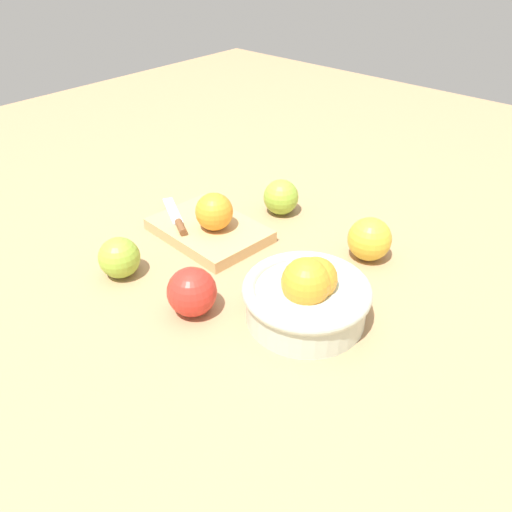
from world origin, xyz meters
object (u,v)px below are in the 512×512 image
(orange_on_board, at_px, (213,212))
(knife, at_px, (177,220))
(apple_back_right, at_px, (119,258))
(apple_front_left, at_px, (370,239))
(bowl, at_px, (307,296))
(apple_back_center, at_px, (192,292))
(apple_front_right, at_px, (281,197))
(cutting_board, at_px, (208,231))

(orange_on_board, relative_size, knife, 0.49)
(knife, bearing_deg, apple_back_right, 102.29)
(apple_back_right, xyz_separation_m, apple_front_left, (-0.29, -0.33, 0.00))
(bowl, distance_m, knife, 0.34)
(orange_on_board, relative_size, apple_back_center, 0.91)
(knife, bearing_deg, apple_front_left, -152.31)
(knife, bearing_deg, orange_on_board, -157.14)
(apple_back_center, xyz_separation_m, apple_front_left, (-0.12, -0.31, 0.00))
(apple_back_center, bearing_deg, knife, -35.74)
(orange_on_board, xyz_separation_m, knife, (0.07, 0.03, -0.03))
(knife, height_order, apple_back_center, apple_back_center)
(orange_on_board, height_order, apple_back_center, orange_on_board)
(apple_front_right, bearing_deg, knife, 62.89)
(orange_on_board, distance_m, apple_front_left, 0.29)
(apple_front_right, relative_size, apple_back_center, 0.93)
(apple_front_right, xyz_separation_m, apple_back_right, (0.06, 0.35, -0.00))
(cutting_board, height_order, orange_on_board, orange_on_board)
(cutting_board, distance_m, apple_front_left, 0.30)
(bowl, relative_size, knife, 1.36)
(orange_on_board, height_order, knife, orange_on_board)
(cutting_board, relative_size, apple_back_right, 3.05)
(cutting_board, height_order, apple_back_center, apple_back_center)
(apple_back_center, distance_m, apple_back_right, 0.17)
(apple_back_right, distance_m, apple_front_left, 0.44)
(orange_on_board, distance_m, apple_back_center, 0.22)
(apple_front_left, bearing_deg, apple_back_right, 48.72)
(bowl, distance_m, apple_back_center, 0.18)
(knife, xyz_separation_m, apple_front_left, (-0.32, -0.17, 0.01))
(bowl, bearing_deg, apple_back_right, 21.30)
(bowl, xyz_separation_m, knife, (0.34, -0.04, -0.02))
(knife, relative_size, apple_front_right, 2.00)
(bowl, relative_size, apple_back_right, 2.76)
(apple_back_center, bearing_deg, apple_back_right, 5.22)
(apple_back_right, height_order, apple_front_left, apple_front_left)
(apple_back_center, bearing_deg, apple_front_left, -111.44)
(apple_front_right, bearing_deg, apple_front_left, 173.76)
(bowl, xyz_separation_m, apple_front_left, (0.02, -0.21, -0.00))
(bowl, height_order, orange_on_board, bowl)
(orange_on_board, distance_m, apple_back_right, 0.19)
(orange_on_board, xyz_separation_m, apple_back_right, (0.04, 0.19, -0.02))
(orange_on_board, bearing_deg, apple_front_left, -151.03)
(apple_back_center, relative_size, apple_back_right, 1.10)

